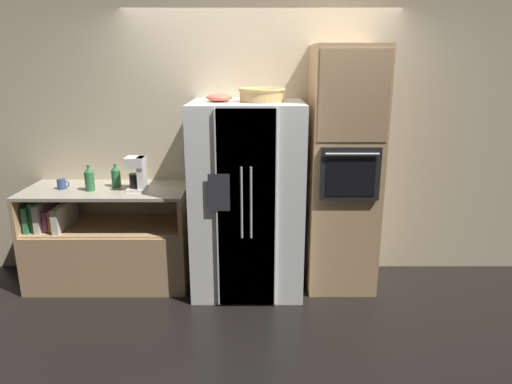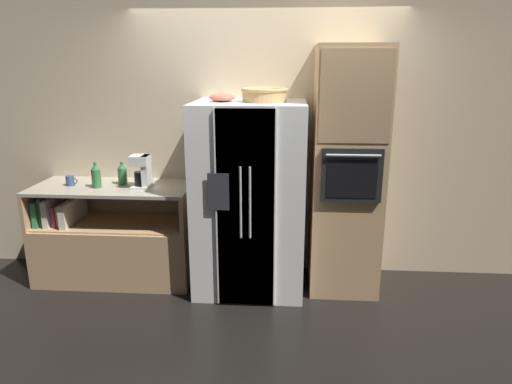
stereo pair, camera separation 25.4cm
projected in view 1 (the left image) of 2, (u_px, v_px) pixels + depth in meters
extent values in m
plane|color=black|center=(263.00, 286.00, 4.31)|extent=(20.00, 20.00, 0.00)
cube|color=beige|center=(263.00, 131.00, 4.36)|extent=(12.00, 0.06, 2.80)
cube|color=tan|center=(114.00, 254.00, 4.33)|extent=(1.47, 0.65, 0.56)
cube|color=tan|center=(111.00, 226.00, 4.25)|extent=(1.41, 0.60, 0.02)
cube|color=tan|center=(32.00, 209.00, 4.21)|extent=(0.04, 0.65, 0.34)
cube|color=tan|center=(187.00, 209.00, 4.21)|extent=(0.04, 0.65, 0.34)
cube|color=#ADA38E|center=(108.00, 190.00, 4.16)|extent=(1.47, 0.65, 0.03)
cube|color=#337A4C|center=(37.00, 214.00, 4.19)|extent=(0.04, 0.43, 0.24)
cube|color=#337A4C|center=(42.00, 212.00, 4.19)|extent=(0.03, 0.36, 0.27)
cube|color=silver|center=(48.00, 213.00, 4.19)|extent=(0.05, 0.43, 0.25)
cube|color=#934784|center=(54.00, 216.00, 4.20)|extent=(0.04, 0.35, 0.19)
cube|color=orange|center=(60.00, 216.00, 4.20)|extent=(0.04, 0.36, 0.19)
cube|color=silver|center=(67.00, 215.00, 4.19)|extent=(0.06, 0.48, 0.22)
cube|color=white|center=(249.00, 198.00, 4.11)|extent=(0.97, 0.78, 1.71)
cube|color=white|center=(247.00, 212.00, 3.72)|extent=(0.48, 0.02, 1.68)
cube|color=white|center=(249.00, 212.00, 3.72)|extent=(0.48, 0.02, 1.68)
cylinder|color=#B2B2B7|center=(243.00, 203.00, 3.67)|extent=(0.02, 0.02, 0.60)
cylinder|color=#B2B2B7|center=(253.00, 203.00, 3.67)|extent=(0.02, 0.02, 0.60)
cube|color=#2D2D33|center=(221.00, 193.00, 3.66)|extent=(0.18, 0.01, 0.31)
cube|color=tan|center=(344.00, 171.00, 4.10)|extent=(0.60, 0.65, 2.18)
cube|color=black|center=(352.00, 174.00, 3.76)|extent=(0.49, 0.04, 0.45)
cube|color=black|center=(352.00, 178.00, 3.75)|extent=(0.41, 0.01, 0.31)
cylinder|color=#B2B2B7|center=(354.00, 154.00, 3.68)|extent=(0.44, 0.02, 0.02)
cube|color=#A68259|center=(356.00, 96.00, 3.60)|extent=(0.57, 0.01, 0.73)
cylinder|color=tan|center=(264.00, 96.00, 3.87)|extent=(0.38, 0.38, 0.10)
torus|color=tan|center=(264.00, 90.00, 3.85)|extent=(0.40, 0.40, 0.03)
ellipsoid|color=#DB664C|center=(221.00, 98.00, 3.87)|extent=(0.22, 0.22, 0.07)
cylinder|color=#33723F|center=(118.00, 178.00, 4.19)|extent=(0.08, 0.08, 0.16)
cone|color=#33723F|center=(117.00, 168.00, 4.17)|extent=(0.08, 0.08, 0.05)
cylinder|color=#33723F|center=(117.00, 165.00, 4.16)|extent=(0.03, 0.03, 0.02)
cylinder|color=#33723F|center=(92.00, 181.00, 4.07)|extent=(0.08, 0.08, 0.17)
cone|color=#33723F|center=(90.00, 169.00, 4.04)|extent=(0.08, 0.08, 0.05)
cylinder|color=#33723F|center=(90.00, 166.00, 4.03)|extent=(0.03, 0.03, 0.02)
cylinder|color=#384C7A|center=(64.00, 184.00, 4.13)|extent=(0.08, 0.08, 0.09)
torus|color=#384C7A|center=(68.00, 184.00, 4.13)|extent=(0.06, 0.01, 0.06)
cube|color=white|center=(139.00, 189.00, 4.10)|extent=(0.16, 0.17, 0.02)
cylinder|color=black|center=(137.00, 181.00, 4.08)|extent=(0.10, 0.10, 0.13)
cube|color=white|center=(144.00, 174.00, 4.06)|extent=(0.06, 0.15, 0.30)
cube|color=white|center=(137.00, 162.00, 4.03)|extent=(0.16, 0.17, 0.09)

